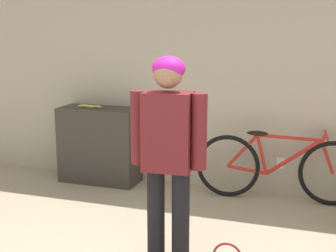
{
  "coord_description": "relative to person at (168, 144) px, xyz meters",
  "views": [
    {
      "loc": [
        0.94,
        -2.21,
        1.77
      ],
      "look_at": [
        -0.1,
        0.9,
        1.09
      ],
      "focal_mm": 50.0,
      "sensor_mm": 36.0,
      "label": 1
    }
  ],
  "objects": [
    {
      "name": "wall_back",
      "position": [
        0.1,
        1.93,
        0.34
      ],
      "size": [
        8.0,
        0.07,
        2.6
      ],
      "color": "#B7AD99",
      "rests_on": "ground_plane"
    },
    {
      "name": "bicycle",
      "position": [
        0.65,
        1.68,
        -0.59
      ],
      "size": [
        1.74,
        0.46,
        0.75
      ],
      "rotation": [
        0.0,
        0.0,
        0.07
      ],
      "color": "black",
      "rests_on": "ground_plane"
    },
    {
      "name": "side_shelf",
      "position": [
        -1.41,
        1.68,
        -0.51
      ],
      "size": [
        0.92,
        0.41,
        0.88
      ],
      "color": "#38332D",
      "rests_on": "ground_plane"
    },
    {
      "name": "banana",
      "position": [
        -1.51,
        1.66,
        -0.06
      ],
      "size": [
        0.32,
        0.09,
        0.04
      ],
      "color": "#EAD64C",
      "rests_on": "side_shelf"
    },
    {
      "name": "person",
      "position": [
        0.0,
        0.0,
        0.0
      ],
      "size": [
        0.57,
        0.25,
        1.59
      ],
      "rotation": [
        0.0,
        0.0,
        0.06
      ],
      "color": "black",
      "rests_on": "ground_plane"
    }
  ]
}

